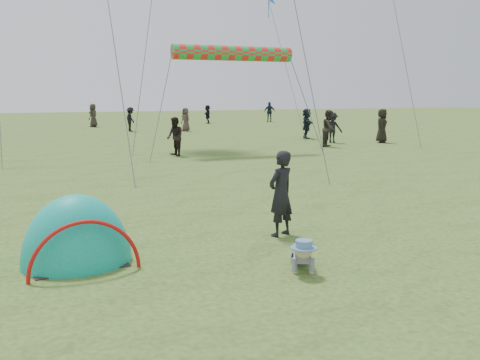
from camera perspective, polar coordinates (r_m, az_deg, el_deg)
name	(u,v)px	position (r m, az deg, el deg)	size (l,w,h in m)	color
ground	(278,290)	(7.39, 4.09, -11.67)	(140.00, 140.00, 0.00)	#2A5817
crawling_toddler	(303,253)	(8.11, 6.69, -7.77)	(0.49, 0.70, 0.54)	black
popup_tent	(78,263)	(8.85, -16.93, -8.48)	(1.69, 1.40, 2.19)	#049970
standing_adult	(281,194)	(9.89, 4.38, -1.46)	(0.58, 0.38, 1.60)	black
crowd_person_1	(175,137)	(22.60, -6.95, 4.62)	(0.79, 0.62, 1.63)	black
crowd_person_3	(131,119)	(37.61, -11.60, 6.36)	(1.07, 0.61, 1.65)	black
crowd_person_4	(93,115)	(43.18, -15.39, 6.67)	(0.87, 0.57, 1.78)	#2C2620
crowd_person_5	(307,124)	(31.26, 7.12, 5.99)	(1.61, 0.51, 1.73)	black
crowd_person_7	(329,128)	(26.66, 9.48, 5.44)	(0.87, 0.68, 1.80)	#2B2520
crowd_person_8	(270,112)	(48.83, 3.18, 7.26)	(1.05, 0.44, 1.80)	black
crowd_person_10	(186,119)	(37.17, -5.83, 6.44)	(0.79, 0.51, 1.61)	#473230
crowd_person_11	(208,114)	(46.46, -3.48, 7.02)	(1.46, 0.47, 1.58)	black
crowd_person_15	(333,128)	(28.84, 9.85, 5.53)	(1.04, 0.60, 1.61)	black
crowd_person_16	(382,126)	(29.42, 14.90, 5.61)	(0.88, 0.57, 1.79)	black
rainbow_tube_kite	(233,53)	(23.67, -0.73, 13.37)	(0.64, 0.64, 5.40)	red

